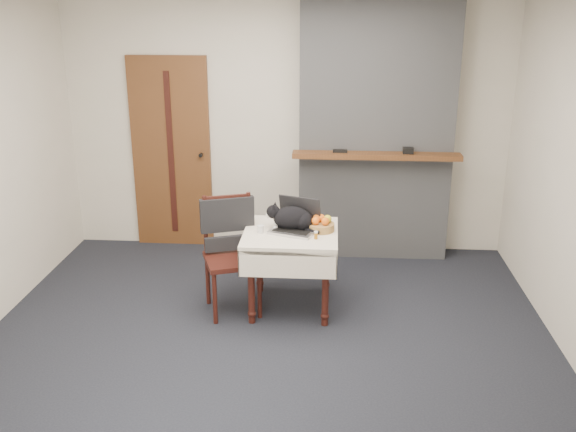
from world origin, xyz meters
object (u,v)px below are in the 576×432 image
Objects in this scene: door at (171,153)px; cream_jar at (261,229)px; pill_bottle at (316,235)px; side_table at (291,244)px; cat at (293,218)px; fruit_basket at (321,225)px; laptop at (296,222)px; chair at (230,238)px.

cream_jar is (1.10, -1.49, -0.27)m from door.
pill_bottle is (1.56, -1.60, -0.27)m from door.
side_table is 11.83× the size of pill_bottle.
side_table is at bearing 12.01° from cream_jar.
cat reaches higher than cream_jar.
door reaches higher than fruit_basket.
pill_bottle reaches higher than side_table.
cat is at bearing 178.88° from fruit_basket.
laptop is 0.26m from pill_bottle.
chair is at bearing -170.25° from cat.
chair reaches higher than cat.
cat is at bearing 20.01° from cream_jar.
laptop reaches higher than pill_bottle.
pill_bottle is at bearing -41.31° from cat.
cream_jar is at bearing -144.09° from laptop.
side_table is 0.19m from laptop.
chair is (-0.53, -0.04, -0.17)m from cat.
pill_bottle is at bearing -13.64° from cream_jar.
door reaches higher than pill_bottle.
laptop is at bearing -15.97° from chair.
side_table is at bearing -121.81° from laptop.
door is 4.47× the size of laptop.
chair is at bearing -157.08° from laptop.
pill_bottle is (0.46, -0.11, 0.00)m from cream_jar.
laptop is at bearing -178.44° from fruit_basket.
door is 2.01m from side_table.
chair is (-0.73, 0.16, -0.10)m from pill_bottle.
pill_bottle is (0.21, -0.16, 0.15)m from side_table.
door is 31.44× the size of cream_jar.
door is at bearing 138.72° from fruit_basket.
laptop reaches higher than cream_jar.
door is 2.03× the size of chair.
pill_bottle is at bearing -37.47° from side_table.
chair reaches higher than laptop.
cream_jar is (-0.29, -0.09, -0.04)m from laptop.
fruit_basket is (0.23, -0.00, -0.05)m from cat.
door is 8.89× the size of fruit_basket.
pill_bottle is at bearing -45.81° from door.
side_table is 0.22m from cat.
cream_jar is at bearing -167.99° from side_table.
pill_bottle is 0.76m from chair.
laptop is 0.30m from cream_jar.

